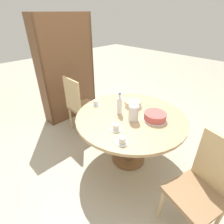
% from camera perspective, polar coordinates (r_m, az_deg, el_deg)
% --- Properties ---
extents(ground_plane, '(14.00, 14.00, 0.00)m').
position_cam_1_polar(ground_plane, '(2.60, 5.30, -14.87)').
color(ground_plane, '#B2A893').
extents(dining_table, '(1.35, 1.35, 0.72)m').
position_cam_1_polar(dining_table, '(2.22, 6.01, -4.08)').
color(dining_table, brown).
rests_on(dining_table, ground_plane).
extents(chair_a, '(0.43, 0.43, 0.98)m').
position_cam_1_polar(chair_a, '(2.88, -10.29, 2.32)').
color(chair_a, tan).
rests_on(chair_a, ground_plane).
extents(chair_b, '(0.52, 0.52, 0.98)m').
position_cam_1_polar(chair_b, '(1.82, 27.34, -20.97)').
color(chair_b, tan).
rests_on(chair_b, ground_plane).
extents(bookshelf, '(1.02, 0.28, 1.82)m').
position_cam_1_polar(bookshelf, '(3.32, -14.35, 13.32)').
color(bookshelf, brown).
rests_on(bookshelf, ground_plane).
extents(coffee_pot, '(0.12, 0.12, 0.23)m').
position_cam_1_polar(coffee_pot, '(2.02, 7.06, -0.14)').
color(coffee_pot, silver).
rests_on(coffee_pot, dining_table).
extents(water_bottle, '(0.06, 0.06, 0.28)m').
position_cam_1_polar(water_bottle, '(2.15, 2.46, 2.20)').
color(water_bottle, silver).
rests_on(water_bottle, dining_table).
extents(cake_main, '(0.29, 0.29, 0.09)m').
position_cam_1_polar(cake_main, '(2.11, 13.86, -1.45)').
color(cake_main, silver).
rests_on(cake_main, dining_table).
extents(cake_second, '(0.26, 0.26, 0.08)m').
position_cam_1_polar(cake_second, '(2.37, 6.84, 2.77)').
color(cake_second, silver).
rests_on(cake_second, dining_table).
extents(cup_a, '(0.13, 0.13, 0.07)m').
position_cam_1_polar(cup_a, '(2.38, -5.34, 2.87)').
color(cup_a, silver).
rests_on(cup_a, dining_table).
extents(cup_b, '(0.13, 0.13, 0.07)m').
position_cam_1_polar(cup_b, '(1.71, 3.35, -9.32)').
color(cup_b, silver).
rests_on(cup_b, dining_table).
extents(cup_c, '(0.13, 0.13, 0.07)m').
position_cam_1_polar(cup_c, '(1.89, 1.31, -5.09)').
color(cup_c, silver).
rests_on(cup_c, dining_table).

